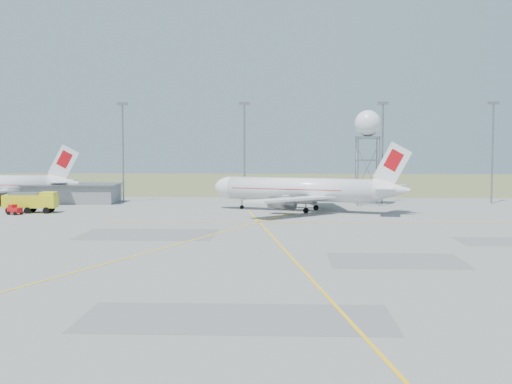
{
  "coord_description": "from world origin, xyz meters",
  "views": [
    {
      "loc": [
        -1.58,
        -79.16,
        12.34
      ],
      "look_at": [
        -6.54,
        40.0,
        4.0
      ],
      "focal_mm": 50.0,
      "sensor_mm": 36.0,
      "label": 1
    }
  ],
  "objects_px": {
    "radar_tower": "(368,152)",
    "baggage_tug": "(15,211)",
    "airliner_main": "(303,190)",
    "fire_truck": "(32,203)"
  },
  "relations": [
    {
      "from": "airliner_main",
      "to": "radar_tower",
      "type": "relative_size",
      "value": 1.91
    },
    {
      "from": "airliner_main",
      "to": "baggage_tug",
      "type": "distance_m",
      "value": 50.15
    },
    {
      "from": "radar_tower",
      "to": "baggage_tug",
      "type": "relative_size",
      "value": 7.14
    },
    {
      "from": "radar_tower",
      "to": "fire_truck",
      "type": "bearing_deg",
      "value": -163.59
    },
    {
      "from": "airliner_main",
      "to": "baggage_tug",
      "type": "xyz_separation_m",
      "value": [
        -49.4,
        -8.02,
        -3.16
      ]
    },
    {
      "from": "fire_truck",
      "to": "baggage_tug",
      "type": "distance_m",
      "value": 4.05
    },
    {
      "from": "airliner_main",
      "to": "fire_truck",
      "type": "relative_size",
      "value": 3.85
    },
    {
      "from": "airliner_main",
      "to": "baggage_tug",
      "type": "bearing_deg",
      "value": 29.25
    },
    {
      "from": "airliner_main",
      "to": "baggage_tug",
      "type": "height_order",
      "value": "airliner_main"
    },
    {
      "from": "fire_truck",
      "to": "airliner_main",
      "type": "bearing_deg",
      "value": 3.62
    }
  ]
}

